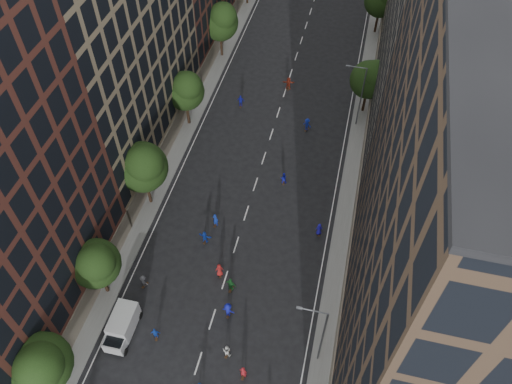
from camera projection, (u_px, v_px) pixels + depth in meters
ground at (271, 137)px, 65.29m from camera, size 240.00×240.00×0.00m
sidewalk_left at (200, 88)px, 71.76m from camera, size 4.00×105.00×0.15m
sidewalk_right at (368, 114)px, 68.14m from camera, size 4.00×105.00×0.15m
bldg_left_b at (86, 21)px, 52.04m from camera, size 14.00×26.00×34.00m
bldg_right_a at (476, 238)px, 32.98m from camera, size 14.00×30.00×36.00m
bldg_right_b at (459, 26)px, 52.35m from camera, size 14.00×28.00×33.00m
tree_left_0 at (40, 365)px, 39.69m from camera, size 5.20×5.20×8.83m
tree_left_1 at (96, 263)px, 46.29m from camera, size 4.80×4.80×8.21m
tree_left_2 at (143, 166)px, 53.19m from camera, size 5.60×5.60×9.45m
tree_left_3 at (186, 90)px, 62.42m from camera, size 5.00×5.00×8.58m
tree_left_4 at (221, 21)px, 72.25m from camera, size 5.40×5.40×9.08m
tree_right_a at (371, 78)px, 64.21m from camera, size 5.00×5.00×8.39m
streetlamp_near at (320, 334)px, 42.19m from camera, size 2.64×0.22×9.06m
streetlamp_far at (360, 94)px, 62.93m from camera, size 2.64×0.22×9.06m
cargo_van at (122, 326)px, 46.80m from camera, size 2.20×4.60×2.43m
skater_3 at (228, 310)px, 48.21m from camera, size 1.31×0.84×1.91m
skater_4 at (156, 334)px, 46.86m from camera, size 0.98×0.58×1.56m
skater_6 at (219, 270)px, 51.23m from camera, size 0.98×0.82×1.71m
skater_7 at (243, 372)px, 44.35m from camera, size 0.71×0.49×1.85m
skater_8 at (227, 351)px, 45.74m from camera, size 0.87×0.72×1.65m
skater_9 at (144, 281)px, 50.42m from camera, size 1.22×0.99×1.65m
skater_10 at (231, 285)px, 49.99m from camera, size 1.22×0.74×1.95m
skater_11 at (205, 237)px, 53.95m from camera, size 1.54×0.64×1.62m
skater_12 at (319, 229)px, 54.63m from camera, size 0.89×0.70×1.61m
skater_13 at (215, 220)px, 55.33m from camera, size 0.76×0.60×1.83m
skater_14 at (283, 178)px, 59.50m from camera, size 0.88×0.74×1.60m
skater_15 at (307, 125)px, 65.47m from camera, size 1.33×1.02×1.81m
skater_16 at (241, 101)px, 68.58m from camera, size 1.07×0.50×1.79m
skater_17 at (288, 84)px, 71.02m from camera, size 1.82×0.81×1.90m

